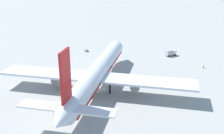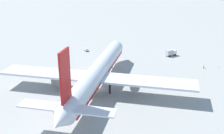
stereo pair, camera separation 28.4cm
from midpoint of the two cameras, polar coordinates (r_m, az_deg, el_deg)
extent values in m
plane|color=#9E9E99|center=(100.29, -2.92, -4.41)|extent=(600.00, 600.00, 0.00)
cylinder|color=silver|center=(97.74, -2.99, -0.89)|extent=(61.52, 21.02, 6.06)
cone|color=silver|center=(128.56, 0.98, 4.33)|extent=(6.15, 6.94, 5.94)
cone|color=silver|center=(68.86, -10.68, -10.85)|extent=(7.28, 7.06, 5.76)
cube|color=red|center=(68.73, -9.58, -1.85)|extent=(5.94, 1.95, 13.22)
cube|color=silver|center=(74.51, -14.26, -7.54)|extent=(7.16, 12.54, 0.36)
cube|color=silver|center=(69.80, -4.06, -8.91)|extent=(7.16, 12.54, 0.36)
cube|color=silver|center=(101.69, -13.52, -1.14)|extent=(16.26, 32.07, 0.70)
cylinder|color=slate|center=(101.54, -10.82, -2.42)|extent=(5.68, 5.14, 4.09)
cube|color=silver|center=(92.23, 7.62, -2.99)|extent=(16.26, 32.07, 0.70)
cylinder|color=slate|center=(94.35, 4.83, -3.62)|extent=(6.30, 4.50, 3.21)
cylinder|color=black|center=(119.11, -0.17, 0.60)|extent=(0.70, 0.70, 3.56)
cylinder|color=black|center=(98.26, -6.26, -3.91)|extent=(0.70, 0.70, 3.56)
cylinder|color=black|center=(95.68, -0.52, -4.47)|extent=(0.70, 0.70, 3.56)
cube|color=red|center=(98.35, -2.97, -1.80)|extent=(59.05, 20.12, 0.50)
cube|color=white|center=(139.42, 12.41, 2.98)|extent=(2.50, 2.63, 2.27)
cube|color=#B2B2B7|center=(137.52, 11.51, 2.89)|extent=(3.92, 3.59, 2.65)
cube|color=black|center=(139.62, 12.60, 3.23)|extent=(1.05, 1.50, 1.00)
cylinder|color=black|center=(140.39, 12.05, 2.64)|extent=(0.91, 0.75, 0.90)
cylinder|color=black|center=(138.91, 12.61, 2.41)|extent=(0.91, 0.75, 0.90)
cylinder|color=black|center=(138.23, 10.97, 2.44)|extent=(0.91, 0.75, 0.90)
cylinder|color=black|center=(136.73, 11.53, 2.20)|extent=(0.91, 0.75, 0.90)
cube|color=#595B60|center=(143.70, -5.36, 3.34)|extent=(2.56, 2.86, 0.15)
cylinder|color=#333338|center=(145.06, -5.61, 3.49)|extent=(0.40, 0.54, 0.08)
cube|color=silver|center=(143.51, -5.37, 3.59)|extent=(2.22, 2.45, 1.20)
cylinder|color=black|center=(144.29, -5.77, 3.36)|extent=(0.32, 0.40, 0.40)
cylinder|color=black|center=(144.82, -5.26, 3.44)|extent=(0.32, 0.40, 0.40)
cylinder|color=black|center=(142.62, -5.46, 3.17)|extent=(0.32, 0.40, 0.40)
cylinder|color=black|center=(143.16, -4.95, 3.25)|extent=(0.32, 0.40, 0.40)
cylinder|color=#3F3F47|center=(125.53, 18.07, -0.05)|extent=(0.45, 0.45, 0.83)
cylinder|color=yellow|center=(125.30, 18.10, 0.26)|extent=(0.56, 0.56, 0.62)
sphere|color=beige|center=(125.16, 18.12, 0.44)|extent=(0.22, 0.22, 0.22)
cone|color=orange|center=(128.24, 20.89, -0.04)|extent=(0.36, 0.36, 0.55)
camera|label=1|loc=(0.14, -90.08, -0.03)|focal=44.90mm
camera|label=2|loc=(0.14, 89.92, 0.03)|focal=44.90mm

